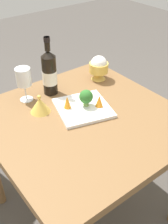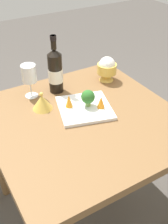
{
  "view_description": "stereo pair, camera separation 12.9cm",
  "coord_description": "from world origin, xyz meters",
  "px_view_note": "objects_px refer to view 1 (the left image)",
  "views": [
    {
      "loc": [
        -0.64,
        -0.83,
        1.51
      ],
      "look_at": [
        0.0,
        0.0,
        0.76
      ],
      "focal_mm": 44.12,
      "sensor_mm": 36.0,
      "label": 1
    },
    {
      "loc": [
        -0.53,
        -0.9,
        1.51
      ],
      "look_at": [
        0.0,
        0.0,
        0.76
      ],
      "focal_mm": 44.12,
      "sensor_mm": 36.0,
      "label": 2
    }
  ],
  "objects_px": {
    "wine_bottle": "(49,73)",
    "wine_glass": "(23,78)",
    "broccoli_floret": "(86,97)",
    "rice_bowl": "(99,67)",
    "carrot_garnish_left": "(67,102)",
    "rice_bowl_lid": "(40,105)",
    "carrot_garnish_right": "(99,101)",
    "serving_plate": "(83,108)"
  },
  "relations": [
    {
      "from": "carrot_garnish_right",
      "to": "serving_plate",
      "type": "bearing_deg",
      "value": 145.3
    },
    {
      "from": "wine_bottle",
      "to": "wine_glass",
      "type": "bearing_deg",
      "value": 172.51
    },
    {
      "from": "wine_glass",
      "to": "serving_plate",
      "type": "height_order",
      "value": "wine_glass"
    },
    {
      "from": "serving_plate",
      "to": "broccoli_floret",
      "type": "relative_size",
      "value": 3.61
    },
    {
      "from": "wine_glass",
      "to": "rice_bowl",
      "type": "xyz_separation_m",
      "value": [
        0.44,
        -0.06,
        -0.05
      ]
    },
    {
      "from": "wine_glass",
      "to": "rice_bowl_lid",
      "type": "bearing_deg",
      "value": -88.3
    },
    {
      "from": "rice_bowl",
      "to": "serving_plate",
      "type": "xyz_separation_m",
      "value": [
        -0.26,
        -0.19,
        -0.07
      ]
    },
    {
      "from": "wine_bottle",
      "to": "broccoli_floret",
      "type": "bearing_deg",
      "value": -75.65
    },
    {
      "from": "rice_bowl",
      "to": "carrot_garnish_left",
      "type": "relative_size",
      "value": 2.21
    },
    {
      "from": "broccoli_floret",
      "to": "carrot_garnish_right",
      "type": "xyz_separation_m",
      "value": [
        0.05,
        -0.04,
        -0.02
      ]
    },
    {
      "from": "rice_bowl",
      "to": "wine_bottle",
      "type": "bearing_deg",
      "value": 172.94
    },
    {
      "from": "broccoli_floret",
      "to": "carrot_garnish_right",
      "type": "distance_m",
      "value": 0.07
    },
    {
      "from": "rice_bowl",
      "to": "serving_plate",
      "type": "height_order",
      "value": "rice_bowl"
    },
    {
      "from": "rice_bowl_lid",
      "to": "carrot_garnish_left",
      "type": "relative_size",
      "value": 1.56
    },
    {
      "from": "rice_bowl",
      "to": "rice_bowl_lid",
      "type": "height_order",
      "value": "rice_bowl"
    },
    {
      "from": "rice_bowl",
      "to": "carrot_garnish_right",
      "type": "relative_size",
      "value": 2.32
    },
    {
      "from": "rice_bowl_lid",
      "to": "broccoli_floret",
      "type": "height_order",
      "value": "broccoli_floret"
    },
    {
      "from": "carrot_garnish_left",
      "to": "carrot_garnish_right",
      "type": "relative_size",
      "value": 1.05
    },
    {
      "from": "carrot_garnish_right",
      "to": "wine_bottle",
      "type": "bearing_deg",
      "value": 111.02
    },
    {
      "from": "wine_glass",
      "to": "carrot_garnish_right",
      "type": "xyz_separation_m",
      "value": [
        0.24,
        -0.29,
        -0.08
      ]
    },
    {
      "from": "serving_plate",
      "to": "rice_bowl",
      "type": "bearing_deg",
      "value": 36.49
    },
    {
      "from": "wine_bottle",
      "to": "serving_plate",
      "type": "height_order",
      "value": "wine_bottle"
    },
    {
      "from": "broccoli_floret",
      "to": "carrot_garnish_right",
      "type": "bearing_deg",
      "value": -43.38
    },
    {
      "from": "rice_bowl",
      "to": "wine_glass",
      "type": "bearing_deg",
      "value": 172.8
    },
    {
      "from": "rice_bowl",
      "to": "broccoli_floret",
      "type": "bearing_deg",
      "value": -141.4
    },
    {
      "from": "wine_bottle",
      "to": "rice_bowl_lid",
      "type": "relative_size",
      "value": 3.11
    },
    {
      "from": "wine_bottle",
      "to": "wine_glass",
      "type": "height_order",
      "value": "wine_bottle"
    },
    {
      "from": "wine_bottle",
      "to": "wine_glass",
      "type": "relative_size",
      "value": 1.73
    },
    {
      "from": "broccoli_floret",
      "to": "carrot_garnish_right",
      "type": "relative_size",
      "value": 1.41
    },
    {
      "from": "broccoli_floret",
      "to": "carrot_garnish_left",
      "type": "bearing_deg",
      "value": 153.89
    },
    {
      "from": "wine_glass",
      "to": "broccoli_floret",
      "type": "height_order",
      "value": "wine_glass"
    },
    {
      "from": "carrot_garnish_left",
      "to": "carrot_garnish_right",
      "type": "bearing_deg",
      "value": -33.18
    },
    {
      "from": "carrot_garnish_left",
      "to": "wine_bottle",
      "type": "bearing_deg",
      "value": 82.89
    },
    {
      "from": "wine_glass",
      "to": "carrot_garnish_right",
      "type": "distance_m",
      "value": 0.39
    },
    {
      "from": "wine_bottle",
      "to": "rice_bowl",
      "type": "xyz_separation_m",
      "value": [
        0.3,
        -0.04,
        -0.05
      ]
    },
    {
      "from": "rice_bowl_lid",
      "to": "carrot_garnish_right",
      "type": "distance_m",
      "value": 0.29
    },
    {
      "from": "rice_bowl_lid",
      "to": "rice_bowl",
      "type": "bearing_deg",
      "value": 10.48
    },
    {
      "from": "rice_bowl",
      "to": "carrot_garnish_left",
      "type": "xyz_separation_m",
      "value": [
        -0.33,
        -0.15,
        -0.03
      ]
    },
    {
      "from": "wine_glass",
      "to": "carrot_garnish_left",
      "type": "relative_size",
      "value": 2.79
    },
    {
      "from": "carrot_garnish_left",
      "to": "rice_bowl_lid",
      "type": "bearing_deg",
      "value": 146.54
    },
    {
      "from": "wine_glass",
      "to": "carrot_garnish_right",
      "type": "bearing_deg",
      "value": -50.32
    },
    {
      "from": "wine_glass",
      "to": "serving_plate",
      "type": "relative_size",
      "value": 0.58
    }
  ]
}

